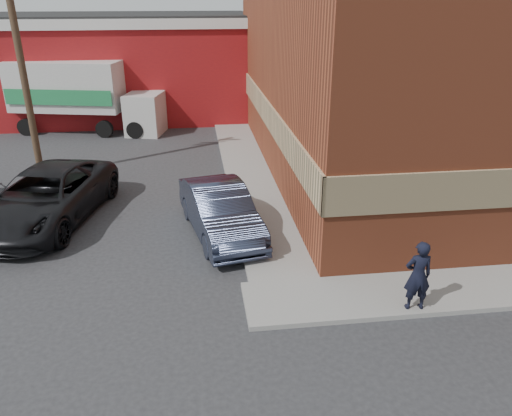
{
  "coord_description": "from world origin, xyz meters",
  "views": [
    {
      "loc": [
        -1.47,
        -10.48,
        6.68
      ],
      "look_at": [
        0.11,
        1.79,
        1.32
      ],
      "focal_mm": 35.0,
      "sensor_mm": 36.0,
      "label": 1
    }
  ],
  "objects_px": {
    "man": "(418,276)",
    "suv_a": "(46,197)",
    "utility_pole": "(19,51)",
    "brick_building": "(443,47)",
    "warehouse": "(111,65)",
    "sedan": "(220,211)",
    "box_truck": "(82,92)"
  },
  "relations": [
    {
      "from": "suv_a",
      "to": "warehouse",
      "type": "bearing_deg",
      "value": 102.98
    },
    {
      "from": "warehouse",
      "to": "utility_pole",
      "type": "relative_size",
      "value": 1.81
    },
    {
      "from": "brick_building",
      "to": "suv_a",
      "type": "relative_size",
      "value": 3.06
    },
    {
      "from": "utility_pole",
      "to": "sedan",
      "type": "height_order",
      "value": "utility_pole"
    },
    {
      "from": "sedan",
      "to": "suv_a",
      "type": "relative_size",
      "value": 0.77
    },
    {
      "from": "brick_building",
      "to": "sedan",
      "type": "relative_size",
      "value": 3.97
    },
    {
      "from": "suv_a",
      "to": "box_truck",
      "type": "height_order",
      "value": "box_truck"
    },
    {
      "from": "suv_a",
      "to": "box_truck",
      "type": "distance_m",
      "value": 11.32
    },
    {
      "from": "brick_building",
      "to": "box_truck",
      "type": "bearing_deg",
      "value": 156.12
    },
    {
      "from": "suv_a",
      "to": "box_truck",
      "type": "xyz_separation_m",
      "value": [
        -0.83,
        11.22,
        1.24
      ]
    },
    {
      "from": "utility_pole",
      "to": "warehouse",
      "type": "bearing_deg",
      "value": 82.23
    },
    {
      "from": "warehouse",
      "to": "man",
      "type": "xyz_separation_m",
      "value": [
        9.27,
        -21.55,
        -1.86
      ]
    },
    {
      "from": "brick_building",
      "to": "utility_pole",
      "type": "distance_m",
      "value": 16.0
    },
    {
      "from": "suv_a",
      "to": "utility_pole",
      "type": "bearing_deg",
      "value": 120.8
    },
    {
      "from": "warehouse",
      "to": "sedan",
      "type": "relative_size",
      "value": 3.55
    },
    {
      "from": "utility_pole",
      "to": "suv_a",
      "type": "height_order",
      "value": "utility_pole"
    },
    {
      "from": "brick_building",
      "to": "warehouse",
      "type": "height_order",
      "value": "brick_building"
    },
    {
      "from": "warehouse",
      "to": "suv_a",
      "type": "distance_m",
      "value": 15.51
    },
    {
      "from": "utility_pole",
      "to": "box_truck",
      "type": "distance_m",
      "value": 7.37
    },
    {
      "from": "warehouse",
      "to": "utility_pole",
      "type": "height_order",
      "value": "utility_pole"
    },
    {
      "from": "warehouse",
      "to": "utility_pole",
      "type": "xyz_separation_m",
      "value": [
        -1.5,
        -11.0,
        1.93
      ]
    },
    {
      "from": "utility_pole",
      "to": "suv_a",
      "type": "bearing_deg",
      "value": -72.67
    },
    {
      "from": "man",
      "to": "box_truck",
      "type": "bearing_deg",
      "value": -57.33
    },
    {
      "from": "man",
      "to": "suv_a",
      "type": "height_order",
      "value": "man"
    },
    {
      "from": "utility_pole",
      "to": "man",
      "type": "distance_m",
      "value": 15.55
    },
    {
      "from": "warehouse",
      "to": "man",
      "type": "distance_m",
      "value": 23.53
    },
    {
      "from": "utility_pole",
      "to": "brick_building",
      "type": "bearing_deg",
      "value": -0.02
    },
    {
      "from": "box_truck",
      "to": "sedan",
      "type": "bearing_deg",
      "value": -51.51
    },
    {
      "from": "warehouse",
      "to": "utility_pole",
      "type": "distance_m",
      "value": 11.27
    },
    {
      "from": "sedan",
      "to": "utility_pole",
      "type": "bearing_deg",
      "value": 126.48
    },
    {
      "from": "utility_pole",
      "to": "suv_a",
      "type": "xyz_separation_m",
      "value": [
        1.37,
        -4.38,
        -3.92
      ]
    },
    {
      "from": "sedan",
      "to": "suv_a",
      "type": "xyz_separation_m",
      "value": [
        -5.33,
        1.63,
        0.07
      ]
    }
  ]
}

